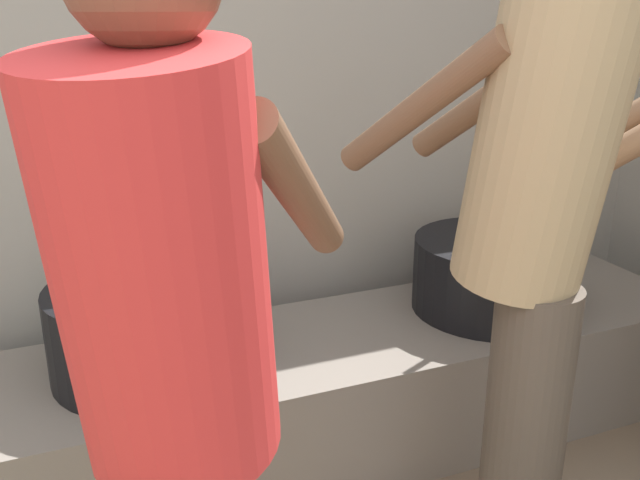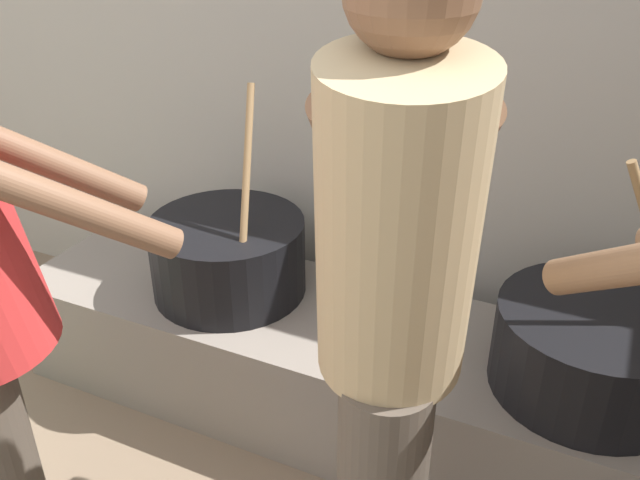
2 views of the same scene
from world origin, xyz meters
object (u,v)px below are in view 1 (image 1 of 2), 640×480
cooking_pot_main (493,274)px  cook_in_red_shirt (171,375)px  cook_in_tan_shirt (534,220)px  cooking_pot_secondary (143,329)px

cooking_pot_main → cook_in_red_shirt: size_ratio=0.45×
cooking_pot_main → cook_in_red_shirt: 1.60m
cooking_pot_main → cook_in_tan_shirt: size_ratio=0.43×
cooking_pot_secondary → cook_in_tan_shirt: bearing=-39.0°
cooking_pot_main → cook_in_tan_shirt: 0.86m
cooking_pot_secondary → cook_in_red_shirt: size_ratio=0.46×
cooking_pot_main → cook_in_tan_shirt: (-0.39, -0.64, 0.42)m
cooking_pot_main → cooking_pot_secondary: 1.19m
cook_in_tan_shirt → cooking_pot_main: bearing=59.0°
cooking_pot_secondary → cook_in_red_shirt: 1.00m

